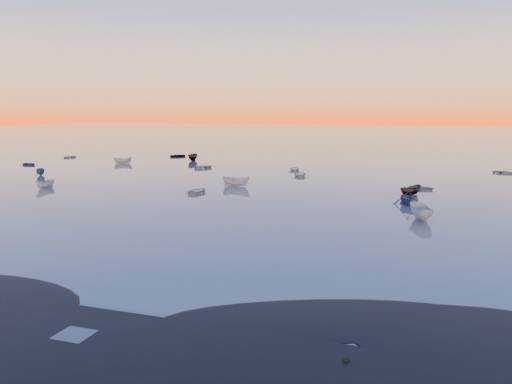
% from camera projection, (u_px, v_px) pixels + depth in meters
% --- Properties ---
extents(ground, '(600.00, 600.00, 0.00)m').
position_uv_depth(ground, '(337.00, 154.00, 124.44)').
color(ground, '#645D53').
rests_on(ground, ground).
extents(mud_lobes, '(140.00, 6.00, 0.07)m').
position_uv_depth(mud_lobes, '(52.00, 287.00, 30.00)').
color(mud_lobes, black).
rests_on(mud_lobes, ground).
extents(moored_fleet, '(124.00, 58.00, 1.20)m').
position_uv_depth(moored_fleet, '(287.00, 177.00, 80.49)').
color(moored_fleet, beige).
rests_on(moored_fleet, ground).
extents(boat_near_center, '(1.78, 4.14, 1.43)m').
position_uv_depth(boat_near_center, '(236.00, 186.00, 70.88)').
color(boat_near_center, beige).
rests_on(boat_near_center, ground).
extents(boat_near_right, '(4.19, 3.10, 1.34)m').
position_uv_depth(boat_near_right, '(408.00, 204.00, 56.76)').
color(boat_near_right, navy).
rests_on(boat_near_right, ground).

